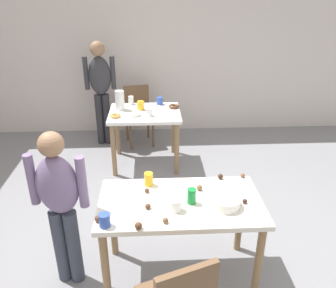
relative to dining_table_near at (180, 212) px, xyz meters
name	(u,v)px	position (x,y,z in m)	size (l,w,h in m)	color
ground_plane	(179,268)	(0.00, 0.06, -0.64)	(6.40, 6.40, 0.00)	gray
wall_back	(163,51)	(0.00, 3.26, 0.66)	(6.40, 0.10, 2.60)	silver
dining_table_near	(180,212)	(0.00, 0.00, 0.00)	(1.25, 0.68, 0.75)	silver
dining_table_far	(145,121)	(-0.30, 2.01, -0.02)	(0.92, 0.74, 0.75)	white
chair_far_table	(138,111)	(-0.41, 2.74, -0.15)	(0.48, 0.48, 0.87)	brown
person_girl_near	(60,200)	(-0.91, 0.00, 0.15)	(0.46, 0.25, 1.34)	#383D4C
person_adult_far	(100,85)	(-0.94, 2.72, 0.28)	(0.45, 0.21, 1.54)	#28282D
mixing_bowl	(226,202)	(0.33, -0.09, 0.14)	(0.21, 0.21, 0.07)	white
soda_can	(192,196)	(0.08, -0.03, 0.17)	(0.07, 0.07, 0.12)	#198438
fork_near	(120,185)	(-0.47, 0.24, 0.11)	(0.17, 0.02, 0.01)	silver
cup_near_0	(176,205)	(-0.04, -0.12, 0.15)	(0.09, 0.09, 0.09)	white
cup_near_1	(149,179)	(-0.24, 0.24, 0.16)	(0.07, 0.07, 0.11)	yellow
cup_near_2	(104,220)	(-0.54, -0.27, 0.15)	(0.08, 0.08, 0.10)	#3351B2
cake_ball_0	(138,226)	(-0.31, -0.31, 0.13)	(0.05, 0.05, 0.05)	brown
cake_ball_1	(245,201)	(0.48, -0.05, 0.12)	(0.04, 0.04, 0.04)	#3D2319
cake_ball_2	(148,206)	(-0.25, -0.09, 0.13)	(0.04, 0.04, 0.04)	brown
cake_ball_3	(98,219)	(-0.59, -0.22, 0.13)	(0.05, 0.05, 0.05)	brown
cake_ball_4	(199,188)	(0.17, 0.14, 0.13)	(0.05, 0.05, 0.05)	brown
cake_ball_5	(243,176)	(0.56, 0.32, 0.12)	(0.04, 0.04, 0.04)	brown
cake_ball_6	(147,190)	(-0.26, 0.13, 0.12)	(0.04, 0.04, 0.04)	brown
cake_ball_7	(220,177)	(0.37, 0.31, 0.13)	(0.04, 0.04, 0.04)	#3D2319
cake_ball_8	(166,220)	(-0.13, -0.26, 0.13)	(0.04, 0.04, 0.04)	brown
pitcher_far	(120,100)	(-0.62, 2.12, 0.23)	(0.12, 0.12, 0.25)	white
cup_far_0	(131,100)	(-0.48, 2.33, 0.16)	(0.07, 0.07, 0.11)	white
cup_far_1	(141,105)	(-0.35, 2.11, 0.16)	(0.09, 0.09, 0.11)	yellow
cup_far_2	(160,101)	(-0.09, 2.31, 0.16)	(0.09, 0.09, 0.10)	#3351B2
cup_far_3	(149,112)	(-0.24, 1.87, 0.15)	(0.08, 0.08, 0.09)	white
donut_far_0	(174,106)	(0.09, 2.15, 0.13)	(0.14, 0.14, 0.04)	brown
donut_far_1	(115,116)	(-0.66, 1.84, 0.13)	(0.13, 0.13, 0.04)	gold
donut_far_2	(135,114)	(-0.41, 1.88, 0.13)	(0.14, 0.14, 0.04)	white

